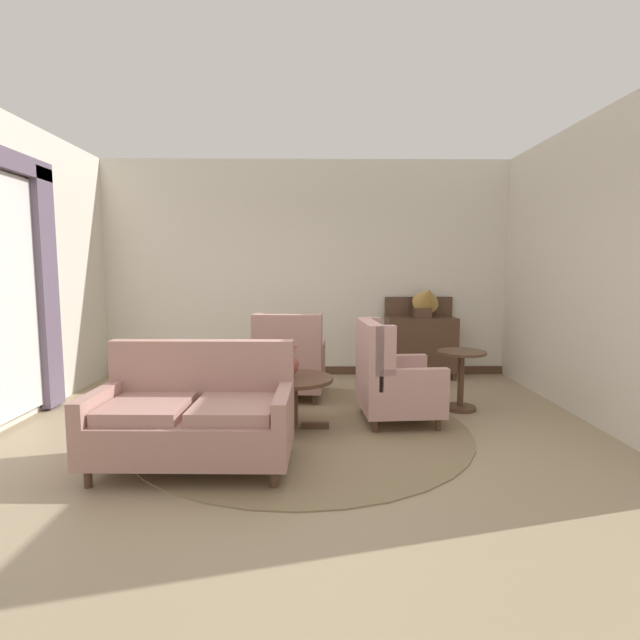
# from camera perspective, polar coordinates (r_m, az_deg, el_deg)

# --- Properties ---
(ground) EXTENTS (8.43, 8.43, 0.00)m
(ground) POSITION_cam_1_polar(r_m,az_deg,el_deg) (4.65, -2.16, -14.02)
(ground) COLOR #9E896B
(wall_back) EXTENTS (6.18, 0.08, 3.17)m
(wall_back) POSITION_cam_1_polar(r_m,az_deg,el_deg) (7.20, -1.64, 6.05)
(wall_back) COLOR silver
(wall_back) RESTS_ON ground
(wall_left) EXTENTS (0.08, 3.98, 3.17)m
(wall_left) POSITION_cam_1_polar(r_m,az_deg,el_deg) (6.08, -31.81, 5.09)
(wall_left) COLOR silver
(wall_left) RESTS_ON ground
(wall_right) EXTENTS (0.08, 3.98, 3.17)m
(wall_right) POSITION_cam_1_polar(r_m,az_deg,el_deg) (5.96, 28.47, 5.27)
(wall_right) COLOR silver
(wall_right) RESTS_ON ground
(baseboard_back) EXTENTS (6.02, 0.03, 0.12)m
(baseboard_back) POSITION_cam_1_polar(r_m,az_deg,el_deg) (7.31, -1.61, -6.00)
(baseboard_back) COLOR #4C3323
(baseboard_back) RESTS_ON ground
(area_rug) EXTENTS (3.30, 3.30, 0.01)m
(area_rug) POSITION_cam_1_polar(r_m,az_deg,el_deg) (4.93, -2.07, -12.74)
(area_rug) COLOR #847051
(area_rug) RESTS_ON ground
(coffee_table) EXTENTS (0.80, 0.80, 0.53)m
(coffee_table) POSITION_cam_1_polar(r_m,az_deg,el_deg) (4.81, -3.25, -8.05)
(coffee_table) COLOR #4C3323
(coffee_table) RESTS_ON ground
(porcelain_vase) EXTENTS (0.16, 0.16, 0.32)m
(porcelain_vase) POSITION_cam_1_polar(r_m,az_deg,el_deg) (4.75, -3.51, -5.19)
(porcelain_vase) COLOR brown
(porcelain_vase) RESTS_ON coffee_table
(settee) EXTENTS (1.59, 0.88, 0.99)m
(settee) POSITION_cam_1_polar(r_m,az_deg,el_deg) (4.09, -14.66, -10.99)
(settee) COLOR tan
(settee) RESTS_ON ground
(armchair_back_corner) EXTENTS (0.84, 0.89, 1.06)m
(armchair_back_corner) POSITION_cam_1_polar(r_m,az_deg,el_deg) (5.10, 8.40, -6.99)
(armchair_back_corner) COLOR tan
(armchair_back_corner) RESTS_ON ground
(armchair_beside_settee) EXTENTS (0.87, 0.96, 1.07)m
(armchair_beside_settee) POSITION_cam_1_polar(r_m,az_deg,el_deg) (5.93, -3.56, -5.14)
(armchair_beside_settee) COLOR tan
(armchair_beside_settee) RESTS_ON ground
(side_table) EXTENTS (0.54, 0.54, 0.67)m
(side_table) POSITION_cam_1_polar(r_m,az_deg,el_deg) (5.69, 16.36, -6.18)
(side_table) COLOR #4C3323
(side_table) RESTS_ON ground
(sideboard) EXTENTS (1.00, 0.44, 1.18)m
(sideboard) POSITION_cam_1_polar(r_m,az_deg,el_deg) (7.16, 11.82, -2.71)
(sideboard) COLOR #4C3323
(sideboard) RESTS_ON ground
(gramophone) EXTENTS (0.39, 0.51, 0.56)m
(gramophone) POSITION_cam_1_polar(r_m,az_deg,el_deg) (7.01, 12.52, 2.49)
(gramophone) COLOR #4C3323
(gramophone) RESTS_ON sideboard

